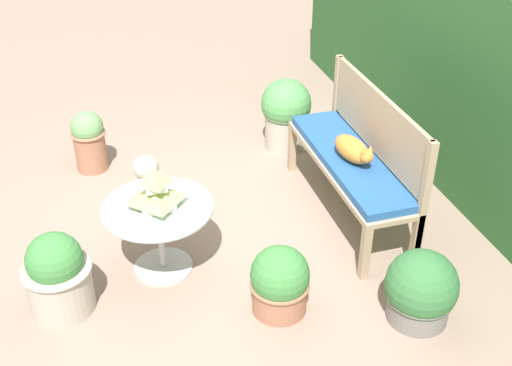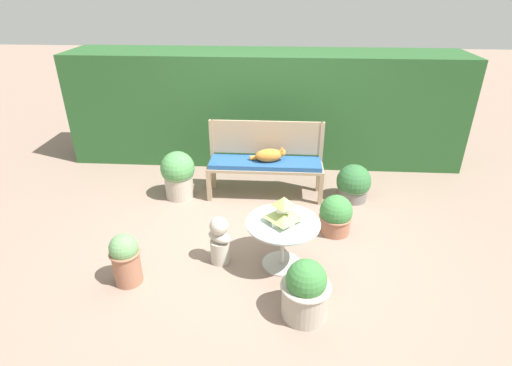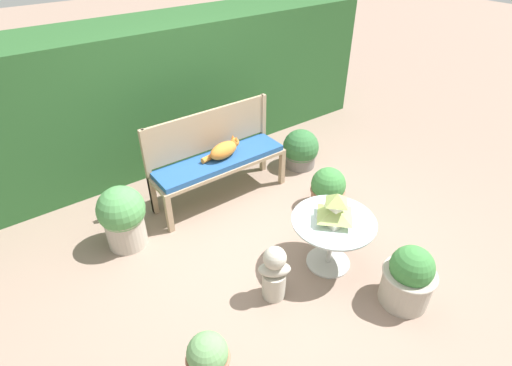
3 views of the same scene
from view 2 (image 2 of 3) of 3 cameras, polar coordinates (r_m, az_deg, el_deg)
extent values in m
plane|color=gray|center=(5.03, -0.10, -7.07)|extent=(30.00, 30.00, 0.00)
cube|color=#285628|center=(6.87, 1.29, 10.86)|extent=(6.40, 1.08, 1.79)
cube|color=tan|center=(5.65, -6.72, -0.48)|extent=(0.06, 0.06, 0.45)
cube|color=tan|center=(5.59, 9.24, -0.97)|extent=(0.06, 0.06, 0.45)
cube|color=tan|center=(5.99, -6.08, 1.28)|extent=(0.06, 0.06, 0.45)
cube|color=tan|center=(5.94, 8.95, 0.84)|extent=(0.06, 0.06, 0.45)
cube|color=tan|center=(5.63, 1.34, 2.41)|extent=(1.62, 0.46, 0.04)
cube|color=#23518E|center=(5.61, 1.34, 2.89)|extent=(1.56, 0.42, 0.06)
cube|color=tan|center=(5.88, -6.23, 4.02)|extent=(0.06, 0.06, 1.06)
cube|color=tan|center=(5.82, 9.17, 3.60)|extent=(0.06, 0.06, 1.06)
cube|color=tan|center=(5.69, 1.47, 6.53)|extent=(1.56, 0.04, 0.48)
ellipsoid|color=orange|center=(5.55, 1.87, 3.98)|extent=(0.41, 0.25, 0.18)
sphere|color=orange|center=(5.57, 3.74, 4.35)|extent=(0.11, 0.11, 0.11)
cone|color=orange|center=(5.57, 3.70, 5.06)|extent=(0.04, 0.04, 0.05)
cone|color=orange|center=(5.52, 3.82, 4.84)|extent=(0.04, 0.04, 0.05)
cylinder|color=orange|center=(5.62, 0.19, 3.66)|extent=(0.22, 0.10, 0.06)
cylinder|color=#B7B7B2|center=(4.53, 3.68, -11.39)|extent=(0.43, 0.43, 0.02)
cylinder|color=#B7B7B2|center=(4.37, 3.78, -8.72)|extent=(0.04, 0.04, 0.54)
cylinder|color=silver|center=(4.22, 3.90, -5.67)|extent=(0.79, 0.79, 0.01)
torus|color=#B7B7B2|center=(4.22, 3.89, -5.81)|extent=(0.79, 0.79, 0.02)
cube|color=silver|center=(4.20, 3.91, -5.28)|extent=(0.23, 0.23, 0.06)
pyramid|color=#A8BC66|center=(4.16, 3.94, -4.40)|extent=(0.32, 0.32, 0.09)
cube|color=silver|center=(4.12, 3.97, -3.55)|extent=(0.14, 0.14, 0.05)
pyramid|color=#A8BC66|center=(4.08, 4.01, -2.62)|extent=(0.20, 0.20, 0.10)
cylinder|color=#B7B2A3|center=(4.51, -5.13, -9.65)|extent=(0.21, 0.21, 0.27)
ellipsoid|color=#B7B2A3|center=(4.39, -5.24, -7.64)|extent=(0.33, 0.29, 0.11)
sphere|color=#B7B2A3|center=(4.32, -5.32, -6.14)|extent=(0.21, 0.21, 0.21)
cylinder|color=#ADA393|center=(5.84, -10.91, -0.27)|extent=(0.40, 0.40, 0.37)
torus|color=#ADA393|center=(5.77, -11.06, 1.24)|extent=(0.44, 0.44, 0.03)
sphere|color=#4C8E4C|center=(5.72, -11.14, 2.10)|extent=(0.48, 0.48, 0.48)
cylinder|color=#9E664C|center=(5.08, 11.19, -5.74)|extent=(0.37, 0.37, 0.23)
torus|color=#9E664C|center=(5.02, 11.29, -4.75)|extent=(0.41, 0.41, 0.03)
sphere|color=#3D7F3D|center=(4.98, 11.38, -3.95)|extent=(0.40, 0.40, 0.40)
cylinder|color=slate|center=(5.87, 13.59, -1.35)|extent=(0.41, 0.41, 0.20)
torus|color=slate|center=(5.83, 13.69, -0.60)|extent=(0.44, 0.44, 0.03)
sphere|color=#336B38|center=(5.79, 13.79, 0.25)|extent=(0.48, 0.48, 0.48)
cylinder|color=#9E664C|center=(4.40, -17.93, -11.31)|extent=(0.28, 0.28, 0.38)
torus|color=#9E664C|center=(4.29, -18.27, -9.44)|extent=(0.31, 0.31, 0.03)
sphere|color=#66995B|center=(4.26, -18.39, -8.76)|extent=(0.29, 0.29, 0.29)
cylinder|color=#ADA393|center=(3.88, 6.99, -16.22)|extent=(0.43, 0.43, 0.35)
torus|color=#ADA393|center=(3.77, 7.13, -14.40)|extent=(0.47, 0.47, 0.03)
sphere|color=#3D7F3D|center=(3.72, 7.20, -13.51)|extent=(0.37, 0.37, 0.37)
camera|label=1|loc=(4.91, 58.23, 18.61)|focal=45.00mm
camera|label=3|loc=(2.78, -52.75, 19.43)|focal=28.00mm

